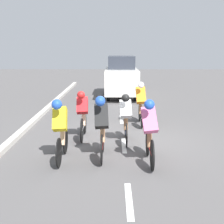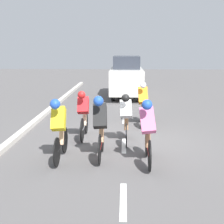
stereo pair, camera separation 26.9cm
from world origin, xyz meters
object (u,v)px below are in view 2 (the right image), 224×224
at_px(cyclist_red, 83,113).
at_px(support_car, 126,77).
at_px(cyclist_orange, 143,103).
at_px(cyclist_pink, 148,130).
at_px(cyclist_white, 126,117).
at_px(cyclist_black, 100,125).
at_px(cyclist_yellow, 59,127).

xyz_separation_m(cyclist_red, support_car, (-1.30, -8.11, 0.34)).
relative_size(cyclist_red, cyclist_orange, 0.98).
bearing_deg(cyclist_red, cyclist_orange, -137.94).
bearing_deg(cyclist_orange, cyclist_pink, 88.39).
bearing_deg(cyclist_white, support_car, -90.29).
bearing_deg(cyclist_orange, cyclist_black, 70.12).
relative_size(cyclist_black, cyclist_orange, 0.98).
bearing_deg(cyclist_black, cyclist_white, -116.17).
relative_size(cyclist_red, cyclist_pink, 0.98).
bearing_deg(cyclist_yellow, cyclist_red, -100.16).
distance_m(cyclist_red, cyclist_yellow, 1.91).
distance_m(cyclist_red, support_car, 8.22).
xyz_separation_m(cyclist_yellow, support_car, (-1.64, -9.98, 0.29)).
bearing_deg(cyclist_yellow, support_car, -99.33).
xyz_separation_m(cyclist_white, support_car, (-0.04, -8.53, 0.35)).
relative_size(cyclist_pink, cyclist_orange, 1.00).
distance_m(cyclist_black, cyclist_yellow, 0.99).
height_order(cyclist_black, cyclist_orange, cyclist_black).
bearing_deg(support_car, cyclist_white, 89.71).
height_order(cyclist_black, support_car, support_car).
height_order(cyclist_red, cyclist_yellow, cyclist_yellow).
distance_m(cyclist_orange, support_car, 6.47).
xyz_separation_m(cyclist_white, cyclist_orange, (-0.59, -2.10, 0.04)).
bearing_deg(cyclist_orange, cyclist_red, 42.06).
xyz_separation_m(cyclist_white, cyclist_red, (1.26, -0.43, 0.00)).
xyz_separation_m(cyclist_black, cyclist_yellow, (0.97, 0.18, -0.02)).
bearing_deg(cyclist_yellow, cyclist_black, -169.77).
xyz_separation_m(cyclist_black, cyclist_red, (0.63, -1.70, -0.07)).
height_order(cyclist_black, cyclist_white, cyclist_black).
xyz_separation_m(cyclist_orange, support_car, (0.55, -6.43, 0.31)).
bearing_deg(cyclist_white, cyclist_pink, 106.69).
xyz_separation_m(cyclist_pink, cyclist_yellow, (2.09, -0.18, -0.01)).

